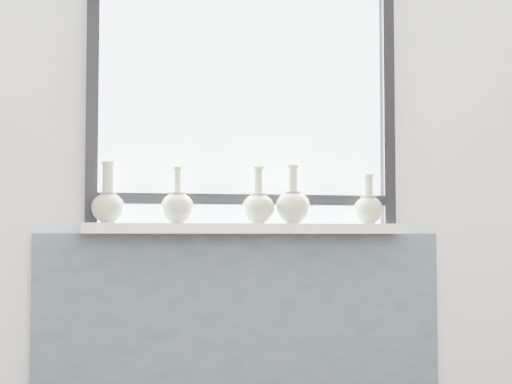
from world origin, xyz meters
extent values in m
cube|color=silver|center=(0.00, 1.81, 1.30)|extent=(3.60, 0.02, 2.60)
cube|color=#4B5C6A|center=(0.00, 1.78, 0.43)|extent=(1.70, 0.03, 0.86)
cube|color=white|center=(0.00, 1.71, 0.88)|extent=(1.32, 0.18, 0.04)
cube|color=black|center=(-0.62, 1.76, 1.43)|extent=(0.05, 0.06, 1.05)
cube|color=black|center=(0.62, 1.76, 1.43)|extent=(0.05, 0.06, 1.05)
cube|color=black|center=(0.00, 1.76, 1.00)|extent=(1.20, 0.05, 0.04)
cube|color=white|center=(0.00, 1.79, 1.40)|extent=(1.20, 0.01, 1.00)
cylinder|color=#A6AF8D|center=(-0.56, 1.70, 0.90)|extent=(0.06, 0.06, 0.01)
ellipsoid|color=#A6AF8D|center=(-0.56, 1.70, 0.96)|extent=(0.13, 0.13, 0.12)
cone|color=#A6AF8D|center=(-0.56, 1.70, 1.00)|extent=(0.07, 0.07, 0.03)
cylinder|color=#A6AF8D|center=(-0.56, 1.70, 1.06)|extent=(0.05, 0.05, 0.13)
cylinder|color=#A6AF8D|center=(-0.56, 1.70, 1.13)|extent=(0.05, 0.05, 0.01)
cylinder|color=#A6AF8D|center=(-0.29, 1.70, 0.90)|extent=(0.06, 0.06, 0.01)
ellipsoid|color=#A6AF8D|center=(-0.29, 1.70, 0.96)|extent=(0.13, 0.13, 0.12)
cone|color=#A6AF8D|center=(-0.29, 1.70, 1.01)|extent=(0.07, 0.07, 0.03)
cylinder|color=#A6AF8D|center=(-0.29, 1.70, 1.06)|extent=(0.03, 0.03, 0.11)
cylinder|color=#A6AF8D|center=(-0.29, 1.70, 1.12)|extent=(0.05, 0.05, 0.01)
cylinder|color=#A6AF8D|center=(0.04, 1.70, 0.90)|extent=(0.06, 0.06, 0.01)
ellipsoid|color=#A6AF8D|center=(0.04, 1.70, 0.96)|extent=(0.13, 0.13, 0.12)
cone|color=#A6AF8D|center=(0.04, 1.70, 1.01)|extent=(0.07, 0.07, 0.03)
cylinder|color=#A6AF8D|center=(0.04, 1.70, 1.06)|extent=(0.04, 0.04, 0.12)
cylinder|color=#A6AF8D|center=(0.04, 1.70, 1.13)|extent=(0.06, 0.06, 0.01)
cylinder|color=#A6AF8D|center=(0.19, 1.70, 0.90)|extent=(0.07, 0.07, 0.01)
ellipsoid|color=#A6AF8D|center=(0.19, 1.70, 0.97)|extent=(0.14, 0.14, 0.13)
cone|color=#A6AF8D|center=(0.19, 1.70, 1.02)|extent=(0.08, 0.08, 0.03)
cylinder|color=#A6AF8D|center=(0.19, 1.70, 1.07)|extent=(0.04, 0.04, 0.12)
cylinder|color=#A6AF8D|center=(0.19, 1.70, 1.13)|extent=(0.06, 0.06, 0.01)
cylinder|color=#A6AF8D|center=(0.51, 1.70, 0.90)|extent=(0.06, 0.06, 0.01)
ellipsoid|color=#A6AF8D|center=(0.51, 1.70, 0.96)|extent=(0.12, 0.12, 0.11)
cone|color=#A6AF8D|center=(0.51, 1.70, 1.00)|extent=(0.07, 0.07, 0.03)
cylinder|color=#A6AF8D|center=(0.51, 1.70, 1.05)|extent=(0.04, 0.04, 0.10)
cylinder|color=#A6AF8D|center=(0.51, 1.70, 1.10)|extent=(0.05, 0.05, 0.01)
camera|label=1|loc=(-0.63, -1.41, 0.85)|focal=55.00mm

